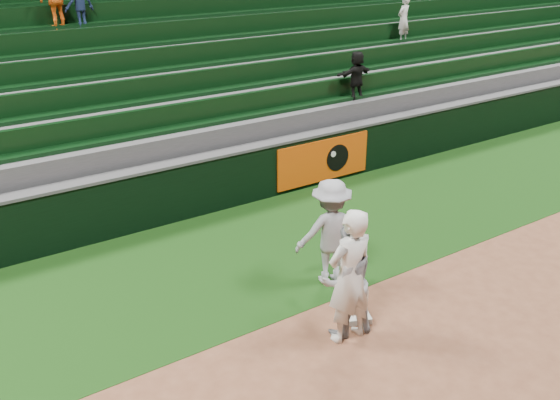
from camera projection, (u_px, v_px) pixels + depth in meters
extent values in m
plane|color=brown|center=(369.00, 327.00, 9.42)|extent=(70.00, 70.00, 0.00)
cube|color=black|center=(262.00, 250.00, 11.70)|extent=(36.00, 4.20, 0.01)
cube|color=silver|center=(355.00, 315.00, 9.63)|extent=(0.55, 0.55, 0.09)
imported|color=silver|center=(350.00, 276.00, 8.78)|extent=(0.76, 0.50, 2.07)
imported|color=#90929A|center=(346.00, 280.00, 9.00)|extent=(0.96, 0.82, 1.74)
imported|color=#92959E|center=(331.00, 232.00, 10.34)|extent=(1.34, 1.03, 1.83)
cube|color=black|center=(206.00, 185.00, 13.13)|extent=(36.00, 0.35, 1.20)
cube|color=#D84C0A|center=(324.00, 160.00, 14.54)|extent=(2.60, 0.05, 1.00)
cylinder|color=black|center=(338.00, 158.00, 14.72)|extent=(0.64, 0.02, 0.64)
cylinder|color=white|center=(333.00, 154.00, 14.58)|extent=(0.14, 0.02, 0.14)
cube|color=#424244|center=(204.00, 157.00, 12.89)|extent=(36.00, 0.40, 0.06)
cube|color=#3B3B3E|center=(190.00, 165.00, 13.60)|extent=(36.00, 0.85, 1.65)
cube|color=black|center=(181.00, 115.00, 13.36)|extent=(36.00, 0.14, 0.50)
cube|color=black|center=(185.00, 126.00, 13.32)|extent=(36.00, 0.45, 0.08)
cube|color=#3B3B3E|center=(172.00, 145.00, 14.15)|extent=(36.00, 0.85, 2.10)
cube|color=black|center=(163.00, 86.00, 13.83)|extent=(36.00, 0.14, 0.50)
cube|color=black|center=(167.00, 97.00, 13.79)|extent=(36.00, 0.45, 0.08)
cube|color=#3B3B3E|center=(156.00, 127.00, 14.71)|extent=(36.00, 0.85, 2.55)
cube|color=black|center=(146.00, 60.00, 14.30)|extent=(36.00, 0.14, 0.50)
cube|color=black|center=(150.00, 70.00, 14.25)|extent=(36.00, 0.45, 0.08)
cube|color=#3B3B3E|center=(141.00, 110.00, 15.27)|extent=(36.00, 0.85, 3.00)
cube|color=black|center=(130.00, 35.00, 14.77)|extent=(36.00, 0.14, 0.50)
cube|color=black|center=(134.00, 45.00, 14.72)|extent=(36.00, 0.45, 0.08)
cube|color=#3B3B3E|center=(127.00, 94.00, 15.82)|extent=(36.00, 0.85, 3.45)
cube|color=black|center=(115.00, 12.00, 15.24)|extent=(36.00, 0.14, 0.50)
cube|color=black|center=(119.00, 22.00, 15.19)|extent=(36.00, 0.45, 0.08)
cube|color=#3B3B3E|center=(114.00, 79.00, 16.38)|extent=(36.00, 0.85, 3.90)
cube|color=black|center=(105.00, 0.00, 15.66)|extent=(36.00, 0.45, 0.08)
cube|color=#3B3B3E|center=(102.00, 65.00, 16.94)|extent=(36.00, 0.85, 4.35)
imported|color=black|center=(356.00, 75.00, 15.40)|extent=(1.14, 0.46, 1.19)
imported|color=silver|center=(404.00, 19.00, 17.97)|extent=(0.53, 0.40, 1.29)
imported|color=#101B38|center=(79.00, 2.00, 14.40)|extent=(0.79, 0.55, 1.11)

